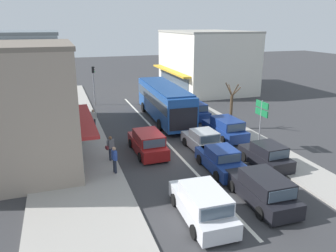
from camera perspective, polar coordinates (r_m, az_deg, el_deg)
The scene contains 23 objects.
ground_plane at distance 22.59m, azimuth 1.72°, elevation -4.92°, with size 140.00×140.00×0.00m, color #353538.
lane_centre_line at distance 26.13m, azimuth -1.32°, elevation -1.74°, with size 0.20×28.00×0.01m, color silver.
sidewalk_left at distance 26.96m, azimuth -16.57°, elevation -1.73°, with size 5.20×44.00×0.14m, color #A39E96.
kerb_right at distance 30.15m, azimuth 8.84°, elevation 0.81°, with size 2.80×44.00×0.12m, color #A39E96.
shopfront_corner_near at distance 21.54m, azimuth -25.80°, elevation 2.73°, with size 8.57×8.26×7.55m.
shopfront_mid_block at distance 29.71m, azimuth -24.13°, elevation 7.04°, with size 7.36×8.12×8.00m.
building_right_far at distance 44.64m, azimuth 6.51°, elevation 11.25°, with size 10.02×13.16×7.67m.
city_bus at distance 30.06m, azimuth -0.66°, elevation 4.56°, with size 3.02×10.94×3.23m.
wagon_behind_bus_mid at distance 17.17m, azimuth 16.14°, elevation -10.53°, with size 2.01×4.53×1.58m.
wagon_queue_gap_filler at distance 22.55m, azimuth -3.54°, elevation -2.96°, with size 1.99×4.52×1.58m.
wagon_queue_far_back at distance 15.36m, azimuth 6.02°, elevation -13.42°, with size 2.04×4.55×1.58m.
sedan_behind_bus_near at distance 23.14m, azimuth 6.21°, elevation -2.71°, with size 1.98×4.24×1.47m.
sedan_adjacent_lane_trail at distance 20.20m, azimuth 9.24°, elevation -5.93°, with size 1.96×4.23×1.47m.
parked_hatchback_kerb_front at distance 21.37m, azimuth 16.72°, elevation -5.00°, with size 1.91×3.75×1.54m.
parked_wagon_kerb_second at distance 26.00m, azimuth 9.95°, elevation -0.38°, with size 2.05×4.56×1.58m.
parked_hatchback_kerb_third at distance 30.76m, azimuth 4.79°, elevation 2.56°, with size 1.83×3.71×1.54m.
parked_hatchback_kerb_rear at distance 35.63m, azimuth 1.67°, elevation 4.69°, with size 1.84×3.71×1.54m.
traffic_light_downstreet at distance 36.47m, azimuth -12.85°, elevation 7.99°, with size 0.33×0.24×4.20m.
directional_road_sign at distance 23.36m, azimuth 15.96°, elevation 2.16°, with size 0.10×1.40×3.60m.
street_tree_right at distance 27.95m, azimuth 10.97°, elevation 3.17°, with size 1.47×1.63×3.99m.
pedestrian_with_handbag_near at distance 21.26m, azimuth -9.97°, elevation -3.57°, with size 0.63×0.47×1.63m.
pedestrian_browsing_midblock at distance 19.48m, azimuth -9.31°, elevation -5.54°, with size 0.30×0.56×1.63m.
pedestrian_far_walker at distance 28.00m, azimuth -12.87°, elevation 1.42°, with size 0.56×0.28×1.63m.
Camera 1 is at (-7.30, -19.56, 8.62)m, focal length 35.00 mm.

